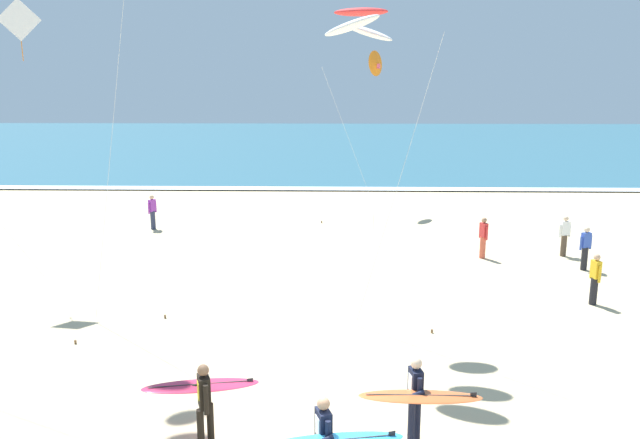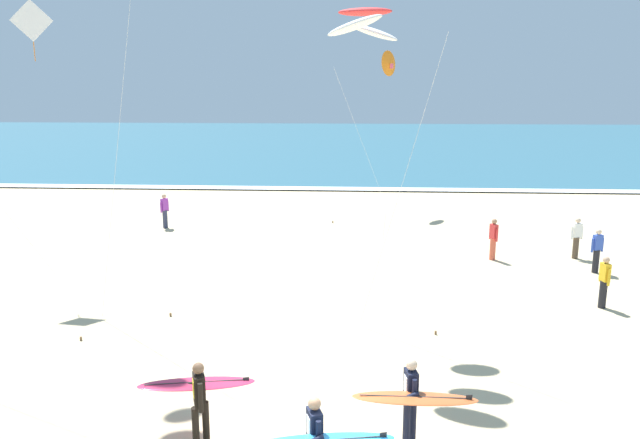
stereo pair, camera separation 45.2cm
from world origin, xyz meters
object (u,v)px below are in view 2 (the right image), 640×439
object	(u,v)px
bystander_purple_top	(165,211)
bystander_white_top	(576,238)
kite_delta_amber_near	(389,64)
surfer_lead	(413,397)
bystander_blue_top	(597,250)
kite_arc_scarlet_distant	(365,24)
kite_diamond_ivory_close	(28,30)
bystander_red_top	(493,239)
surfer_trailing	(199,392)
bystander_yellow_top	(604,282)

from	to	relation	value
bystander_purple_top	bystander_white_top	size ratio (longest dim) A/B	1.00
kite_delta_amber_near	surfer_lead	bearing A→B (deg)	-91.35
bystander_blue_top	kite_delta_amber_near	bearing A→B (deg)	121.84
surfer_lead	kite_delta_amber_near	distance (m)	23.29
kite_arc_scarlet_distant	bystander_purple_top	size ratio (longest dim) A/B	5.30
kite_diamond_ivory_close	bystander_red_top	xyz separation A→B (m)	(15.63, 3.18, -7.42)
kite_arc_scarlet_distant	kite_diamond_ivory_close	world-z (taller)	kite_diamond_ivory_close
surfer_trailing	kite_arc_scarlet_distant	bearing A→B (deg)	62.83
surfer_lead	kite_arc_scarlet_distant	distance (m)	9.17
surfer_trailing	bystander_white_top	xyz separation A→B (m)	(11.26, 13.13, -0.23)
surfer_lead	surfer_trailing	world-z (taller)	same
bystander_red_top	bystander_purple_top	bearing A→B (deg)	162.47
bystander_red_top	bystander_yellow_top	bearing A→B (deg)	-66.31
kite_delta_amber_near	kite_arc_scarlet_distant	xyz separation A→B (m)	(-1.45, -16.52, 0.56)
kite_delta_amber_near	kite_arc_scarlet_distant	distance (m)	16.59
bystander_yellow_top	bystander_white_top	size ratio (longest dim) A/B	1.00
kite_diamond_ivory_close	bystander_white_top	bearing A→B (deg)	10.65
bystander_red_top	surfer_trailing	bearing A→B (deg)	-122.26
surfer_trailing	kite_arc_scarlet_distant	world-z (taller)	kite_arc_scarlet_distant
kite_arc_scarlet_distant	bystander_white_top	bearing A→B (deg)	41.32
kite_delta_amber_near	surfer_trailing	bearing A→B (deg)	-101.28
bystander_purple_top	surfer_trailing	bearing A→B (deg)	-71.04
kite_diamond_ivory_close	bystander_purple_top	bearing A→B (deg)	77.65
bystander_blue_top	kite_arc_scarlet_distant	bearing A→B (deg)	-146.91
surfer_lead	kite_diamond_ivory_close	world-z (taller)	kite_diamond_ivory_close
bystander_yellow_top	bystander_blue_top	size ratio (longest dim) A/B	1.00
bystander_yellow_top	bystander_blue_top	bearing A→B (deg)	72.92
bystander_yellow_top	bystander_white_top	distance (m)	5.46
kite_delta_amber_near	bystander_yellow_top	xyz separation A→B (m)	(5.79, -14.64, -6.67)
bystander_red_top	bystander_yellow_top	world-z (taller)	same
bystander_red_top	bystander_blue_top	distance (m)	3.60
bystander_red_top	kite_diamond_ivory_close	bearing A→B (deg)	-168.49
surfer_lead	bystander_yellow_top	xyz separation A→B (m)	(6.32, 7.73, -0.24)
kite_diamond_ivory_close	bystander_red_top	bearing A→B (deg)	11.51
kite_diamond_ivory_close	bystander_blue_top	distance (m)	20.40
surfer_lead	kite_diamond_ivory_close	bearing A→B (deg)	140.29
kite_delta_amber_near	bystander_white_top	size ratio (longest dim) A/B	5.13
kite_delta_amber_near	bystander_yellow_top	bearing A→B (deg)	-68.41
kite_delta_amber_near	kite_diamond_ivory_close	xyz separation A→B (m)	(-12.04, -12.82, 0.75)
kite_arc_scarlet_distant	surfer_lead	bearing A→B (deg)	-81.10
bystander_blue_top	surfer_lead	bearing A→B (deg)	-123.30
surfer_lead	bystander_yellow_top	world-z (taller)	surfer_lead
surfer_trailing	kite_delta_amber_near	bearing A→B (deg)	78.72
bystander_purple_top	bystander_blue_top	world-z (taller)	same
surfer_lead	kite_delta_amber_near	world-z (taller)	kite_delta_amber_near
bystander_white_top	surfer_lead	bearing A→B (deg)	-119.20
bystander_yellow_top	kite_arc_scarlet_distant	bearing A→B (deg)	-165.49
kite_delta_amber_near	bystander_yellow_top	distance (m)	17.10
kite_arc_scarlet_distant	bystander_white_top	xyz separation A→B (m)	(8.24, 7.24, -7.23)
kite_delta_amber_near	bystander_blue_top	bearing A→B (deg)	-58.16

